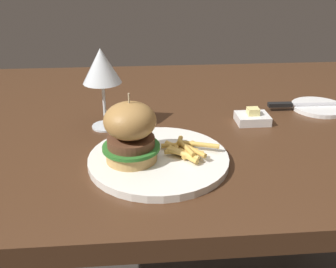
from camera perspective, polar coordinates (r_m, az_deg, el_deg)
The scene contains 8 objects.
dining_table at distance 0.95m, azimuth -1.38°, elevation -1.47°, with size 1.41×0.90×0.74m.
main_plate at distance 0.70m, azimuth -1.44°, elevation -3.86°, with size 0.26×0.26×0.01m, color white.
burger_sandwich at distance 0.66m, azimuth -5.73°, elevation 0.30°, with size 0.10×0.10×0.13m.
fries_pile at distance 0.70m, azimuth 2.66°, elevation -2.28°, with size 0.11×0.10×0.02m.
wine_glass at distance 0.81m, azimuth -10.11°, elevation 9.88°, with size 0.08×0.08×0.18m.
bread_plate at distance 1.02m, azimuth 22.04°, elevation 3.73°, with size 0.13×0.13×0.01m, color white.
table_knife at distance 0.99m, azimuth 19.52°, elevation 4.20°, with size 0.20×0.02×0.01m.
butter_dish at distance 0.88m, azimuth 12.74°, elevation 2.42°, with size 0.07×0.06×0.04m.
Camera 1 is at (-0.05, -0.85, 1.09)m, focal length 40.00 mm.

